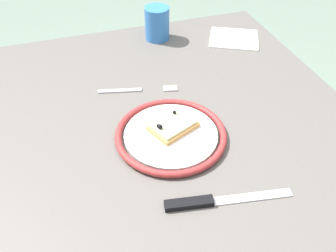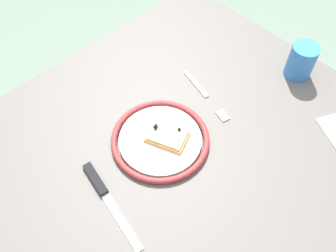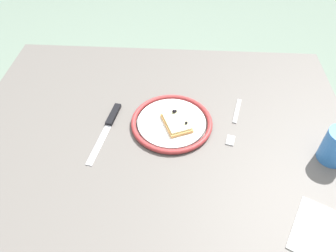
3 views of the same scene
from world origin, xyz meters
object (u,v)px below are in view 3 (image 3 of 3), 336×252
(napkin, at_px, (323,234))
(pizza_slice_near, at_px, (177,122))
(plate, at_px, (172,122))
(fork, at_px, (235,121))
(dining_table, at_px, (160,147))
(knife, at_px, (110,122))

(napkin, bearing_deg, pizza_slice_near, -42.49)
(plate, distance_m, fork, 0.19)
(dining_table, relative_size, fork, 5.69)
(napkin, bearing_deg, fork, -64.05)
(pizza_slice_near, distance_m, knife, 0.20)
(dining_table, xyz_separation_m, pizza_slice_near, (-0.05, -0.01, 0.10))
(pizza_slice_near, distance_m, napkin, 0.47)
(pizza_slice_near, height_order, fork, pizza_slice_near)
(knife, bearing_deg, dining_table, 174.18)
(knife, height_order, napkin, knife)
(dining_table, xyz_separation_m, plate, (-0.04, -0.02, 0.09))
(dining_table, relative_size, knife, 4.73)
(dining_table, bearing_deg, knife, -5.82)
(dining_table, xyz_separation_m, napkin, (-0.39, 0.30, 0.08))
(plate, xyz_separation_m, napkin, (-0.36, 0.32, -0.01))
(pizza_slice_near, height_order, knife, pizza_slice_near)
(dining_table, distance_m, pizza_slice_near, 0.12)
(dining_table, distance_m, knife, 0.17)
(pizza_slice_near, relative_size, knife, 0.49)
(fork, relative_size, napkin, 1.36)
(plate, relative_size, fork, 1.22)
(dining_table, height_order, plate, plate)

